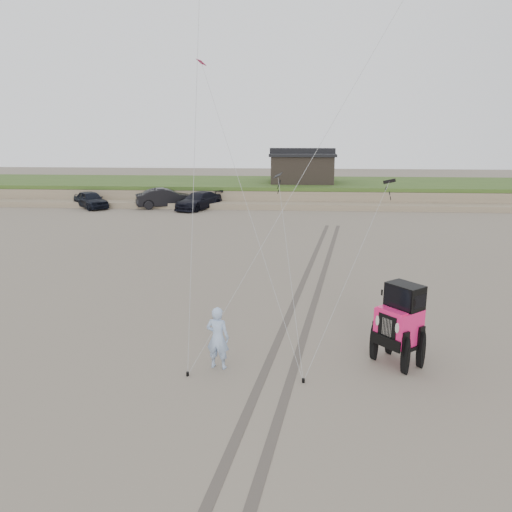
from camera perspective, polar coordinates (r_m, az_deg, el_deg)
The scene contains 12 objects.
ground at distance 14.92m, azimuth -0.66°, elevation -12.59°, with size 160.00×160.00×0.00m, color #6B6054.
dune_ridge at distance 51.13m, azimuth 2.96°, elevation 7.47°, with size 160.00×14.25×1.73m.
cabin at distance 50.41m, azimuth 5.29°, elevation 10.09°, with size 6.40×5.40×3.35m.
truck_a at distance 47.05m, azimuth -18.37°, elevation 6.13°, with size 1.80×4.48×1.53m, color black.
truck_b at distance 45.69m, azimuth -10.28°, elevation 6.53°, with size 1.83×5.25×1.73m, color black.
truck_c at distance 44.39m, azimuth -6.56°, elevation 6.30°, with size 2.11×5.19×1.51m, color black.
jeep at distance 15.30m, azimuth 15.93°, elevation -8.46°, with size 2.25×5.22×1.95m, color #FD1E6E, non-canonical shape.
man at distance 14.55m, azimuth -4.40°, elevation -9.30°, with size 0.68×0.45×1.86m, color #8093C6.
kite_flock at distance 20.36m, azimuth 7.50°, elevation 24.46°, with size 9.21×4.53×8.71m.
stake_main at distance 14.54m, azimuth -7.82°, elevation -13.21°, with size 0.08×0.08×0.12m, color black.
stake_aux at distance 14.14m, azimuth 5.43°, elevation -13.98°, with size 0.08×0.08×0.12m, color black.
tire_tracks at distance 22.33m, azimuth 6.23°, elevation -3.44°, with size 5.22×29.74×0.01m.
Camera 1 is at (1.16, -13.28, 6.70)m, focal length 35.00 mm.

